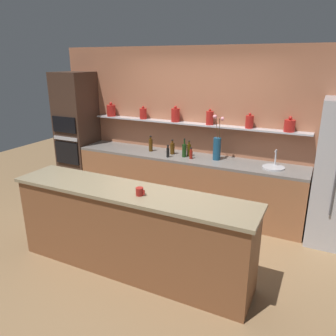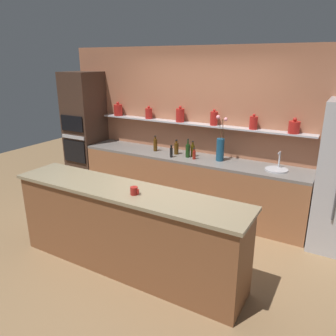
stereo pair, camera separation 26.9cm
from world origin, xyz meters
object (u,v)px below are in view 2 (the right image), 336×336
at_px(flower_vase, 220,147).
at_px(oven_tower, 85,132).
at_px(sink_fixture, 277,169).
at_px(bottle_spirit_3, 155,145).
at_px(bottle_wine_1, 188,150).
at_px(bottle_spirit_2, 176,148).
at_px(coffee_mug, 134,191).
at_px(bottle_sauce_5, 194,154).
at_px(bottle_sauce_0, 171,152).
at_px(bottle_oil_4, 193,150).

bearing_deg(flower_vase, oven_tower, -179.14).
bearing_deg(sink_fixture, bottle_spirit_3, 179.59).
relative_size(bottle_wine_1, bottle_spirit_2, 1.24).
bearing_deg(coffee_mug, bottle_sauce_5, 94.89).
relative_size(bottle_sauce_0, bottle_sauce_5, 1.12).
relative_size(bottle_spirit_3, coffee_mug, 2.55).
bearing_deg(oven_tower, flower_vase, 0.86).
distance_m(bottle_spirit_2, bottle_oil_4, 0.29).
relative_size(oven_tower, bottle_wine_1, 7.34).
bearing_deg(sink_fixture, flower_vase, 178.09).
distance_m(sink_fixture, bottle_spirit_3, 2.01).
xyz_separation_m(bottle_spirit_3, bottle_sauce_5, (0.78, -0.11, -0.04)).
distance_m(sink_fixture, bottle_sauce_5, 1.24).
relative_size(flower_vase, bottle_spirit_2, 2.91).
height_order(sink_fixture, bottle_spirit_2, sink_fixture).
height_order(bottle_spirit_2, coffee_mug, bottle_spirit_2).
bearing_deg(bottle_oil_4, bottle_sauce_0, -143.87).
xyz_separation_m(flower_vase, sink_fixture, (0.86, -0.03, -0.20)).
relative_size(flower_vase, bottle_wine_1, 2.35).
xyz_separation_m(bottle_wine_1, coffee_mug, (0.29, -1.85, 0.03)).
distance_m(bottle_sauce_0, coffee_mug, 1.80).
xyz_separation_m(flower_vase, bottle_spirit_3, (-1.15, -0.01, -0.11)).
bearing_deg(coffee_mug, flower_vase, 83.44).
distance_m(bottle_wine_1, coffee_mug, 1.88).
xyz_separation_m(flower_vase, bottle_sauce_5, (-0.38, -0.12, -0.14)).
bearing_deg(sink_fixture, oven_tower, -179.81).
bearing_deg(sink_fixture, bottle_wine_1, -178.02).
height_order(sink_fixture, bottle_oil_4, bottle_oil_4).
xyz_separation_m(oven_tower, bottle_sauce_5, (2.32, -0.08, -0.10)).
height_order(oven_tower, flower_vase, oven_tower).
relative_size(bottle_wine_1, bottle_oil_4, 1.17).
height_order(flower_vase, bottle_sauce_5, flower_vase).
bearing_deg(oven_tower, bottle_sauce_0, -4.87).
bearing_deg(bottle_oil_4, sink_fixture, -0.98).
height_order(bottle_sauce_0, coffee_mug, bottle_sauce_0).
bearing_deg(sink_fixture, coffee_mug, -119.64).
distance_m(bottle_wine_1, bottle_sauce_5, 0.15).
relative_size(flower_vase, bottle_sauce_0, 3.54).
bearing_deg(bottle_spirit_2, bottle_spirit_3, -179.82).
height_order(bottle_sauce_0, bottle_spirit_3, bottle_spirit_3).
distance_m(bottle_sauce_0, bottle_spirit_3, 0.46).
distance_m(bottle_oil_4, bottle_sauce_5, 0.15).
distance_m(bottle_spirit_3, coffee_mug, 2.13).
bearing_deg(bottle_oil_4, bottle_wine_1, -126.16).
height_order(bottle_sauce_5, coffee_mug, coffee_mug).
height_order(flower_vase, bottle_oil_4, flower_vase).
bearing_deg(bottle_sauce_5, flower_vase, 17.96).
distance_m(bottle_wine_1, bottle_spirit_3, 0.65).
bearing_deg(flower_vase, bottle_wine_1, -171.53).
height_order(flower_vase, sink_fixture, flower_vase).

